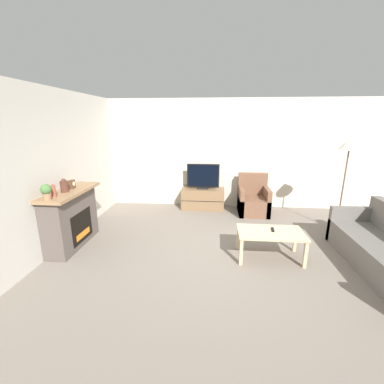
{
  "coord_description": "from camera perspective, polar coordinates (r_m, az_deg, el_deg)",
  "views": [
    {
      "loc": [
        -0.29,
        -3.77,
        2.15
      ],
      "look_at": [
        -0.72,
        0.93,
        0.85
      ],
      "focal_mm": 24.0,
      "sensor_mm": 36.0,
      "label": 1
    }
  ],
  "objects": [
    {
      "name": "floor_lamp",
      "position": [
        5.68,
        31.54,
        8.05
      ],
      "size": [
        0.38,
        0.38,
        1.86
      ],
      "color": "black",
      "rests_on": "ground"
    },
    {
      "name": "coffee_table",
      "position": [
        4.33,
        17.04,
        -9.11
      ],
      "size": [
        1.03,
        0.6,
        0.46
      ],
      "color": "#CCB289",
      "rests_on": "ground"
    },
    {
      "name": "fireplace",
      "position": [
        4.99,
        -25.3,
        -5.22
      ],
      "size": [
        0.49,
        1.31,
        1.02
      ],
      "color": "#564C47",
      "rests_on": "ground"
    },
    {
      "name": "tv",
      "position": [
        6.38,
        2.48,
        3.3
      ],
      "size": [
        0.8,
        0.18,
        0.63
      ],
      "color": "black",
      "rests_on": "tv_stand"
    },
    {
      "name": "potted_plant",
      "position": [
        4.36,
        -29.66,
        0.16
      ],
      "size": [
        0.16,
        0.16,
        0.24
      ],
      "color": "#936B4C",
      "rests_on": "fireplace"
    },
    {
      "name": "remote",
      "position": [
        4.37,
        17.49,
        -7.97
      ],
      "size": [
        0.06,
        0.15,
        0.02
      ],
      "rotation": [
        0.0,
        0.0,
        -0.13
      ],
      "color": "black",
      "rests_on": "coffee_table"
    },
    {
      "name": "tv_stand",
      "position": [
        6.52,
        2.43,
        -1.46
      ],
      "size": [
        1.06,
        0.48,
        0.52
      ],
      "color": "brown",
      "rests_on": "ground"
    },
    {
      "name": "wall_back",
      "position": [
        6.59,
        7.74,
        8.3
      ],
      "size": [
        12.0,
        0.06,
        2.7
      ],
      "color": "beige",
      "rests_on": "ground"
    },
    {
      "name": "ground_plane",
      "position": [
        4.35,
        8.59,
        -14.4
      ],
      "size": [
        24.0,
        24.0,
        0.0
      ],
      "primitive_type": "plane",
      "color": "slate"
    },
    {
      "name": "mantel_clock",
      "position": [
        4.93,
        -25.13,
        1.56
      ],
      "size": [
        0.08,
        0.11,
        0.15
      ],
      "color": "brown",
      "rests_on": "fireplace"
    },
    {
      "name": "mantel_vase_centre_left",
      "position": [
        4.74,
        -26.53,
        1.22
      ],
      "size": [
        0.13,
        0.13,
        0.23
      ],
      "color": "#512D23",
      "rests_on": "fireplace"
    },
    {
      "name": "wall_left",
      "position": [
        4.71,
        -30.14,
        3.55
      ],
      "size": [
        0.06,
        12.0,
        2.7
      ],
      "color": "beige",
      "rests_on": "ground"
    },
    {
      "name": "mantel_vase_left",
      "position": [
        4.5,
        -28.44,
        0.23
      ],
      "size": [
        0.07,
        0.07,
        0.21
      ],
      "color": "#994C3D",
      "rests_on": "fireplace"
    },
    {
      "name": "armchair",
      "position": [
        6.36,
        13.43,
        -1.94
      ],
      "size": [
        0.7,
        0.76,
        0.94
      ],
      "color": "brown",
      "rests_on": "ground"
    }
  ]
}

